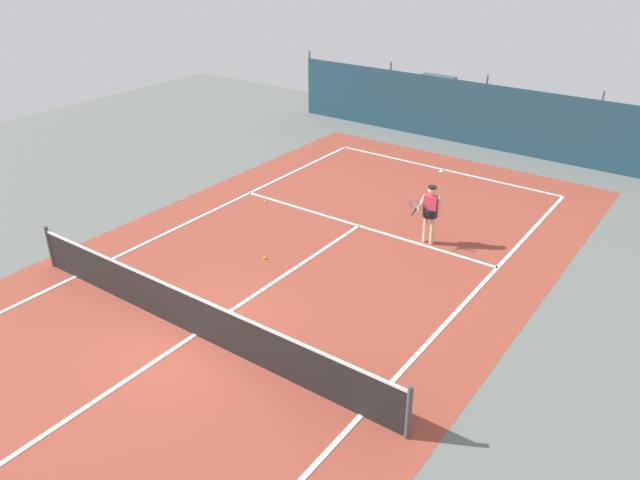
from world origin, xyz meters
The scene contains 9 objects.
ground_plane centered at (0.00, 0.00, 0.00)m, with size 36.00×36.00×0.00m, color slate.
court_surface centered at (0.00, 0.00, 0.00)m, with size 11.02×26.60×0.01m.
tennis_net centered at (0.00, 0.00, 0.51)m, with size 10.12×0.10×1.10m.
back_fence centered at (0.00, 15.49, 0.67)m, with size 16.30×0.98×2.70m.
tennis_player centered at (2.06, 6.59, 0.96)m, with size 0.69×0.77×1.64m.
tennis_ball_near_player centered at (-3.50, 10.85, 0.03)m, with size 0.07×0.07×0.07m, color #CCDB33.
tennis_ball_midcourt centered at (-0.93, 3.35, 0.03)m, with size 0.07×0.07×0.07m, color #CCDB33.
tennis_ball_by_sideline centered at (-3.22, 6.10, 0.03)m, with size 0.07×0.07×0.07m, color #CCDB33.
parked_car centered at (-3.41, 17.53, 0.84)m, with size 2.05×4.21×1.68m.
Camera 1 is at (8.34, -7.18, 7.76)m, focal length 34.93 mm.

